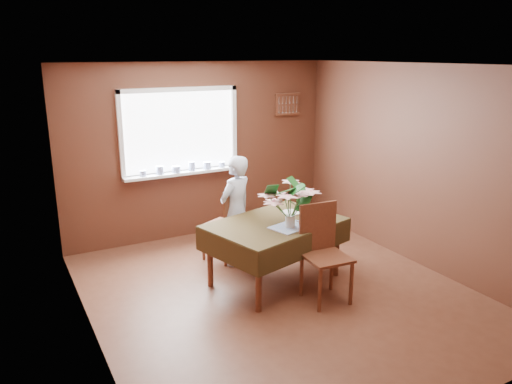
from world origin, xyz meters
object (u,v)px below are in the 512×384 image
chair_near (323,249)px  chair_far (228,221)px  dining_table (275,229)px  flower_bouquet (291,200)px  seated_woman (236,211)px

chair_near → chair_far: bearing=112.7°
chair_far → dining_table: bearing=78.0°
chair_near → flower_bouquet: size_ratio=1.86×
dining_table → chair_far: (-0.22, 0.82, -0.12)m
chair_near → seated_woman: (-0.43, 1.27, 0.14)m
dining_table → chair_near: size_ratio=1.64×
chair_near → dining_table: bearing=116.9°
chair_near → seated_woman: 1.34m
chair_near → seated_woman: seated_woman is taller
chair_far → chair_near: size_ratio=0.92×
chair_far → seated_woman: (0.05, -0.15, 0.17)m
dining_table → flower_bouquet: size_ratio=3.04×
dining_table → chair_far: size_ratio=1.77×
flower_bouquet → seated_woman: bearing=104.2°
seated_woman → flower_bouquet: 1.00m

